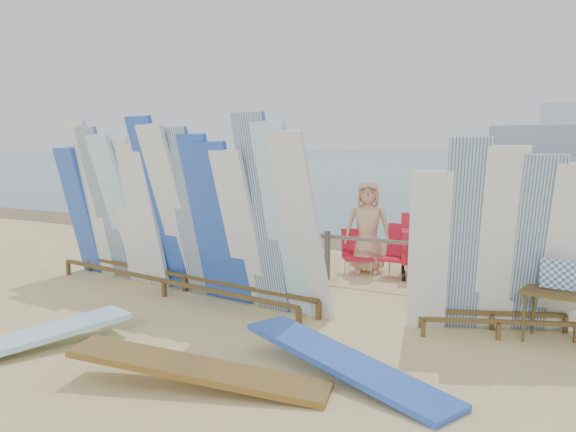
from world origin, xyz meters
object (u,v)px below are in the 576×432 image
Objects in this scene: stroller at (414,253)px; beachgoer_6 at (368,227)px; vendor_table at (556,315)px; beachgoer_5 at (501,224)px; flat_board_b at (18,353)px; side_surfboard_rack at (498,247)px; beach_chair_right at (357,261)px; beachgoer_0 at (167,212)px; beachgoer_8 at (556,236)px; main_surfboard_rack at (174,215)px; flat_board_c at (199,386)px; beach_chair_left at (399,262)px; beachgoer_extra_1 at (167,204)px; beachgoer_3 at (293,218)px; flat_board_d at (345,378)px; beachgoer_7 at (442,228)px; beachgoer_1 at (265,209)px.

beachgoer_6 reaches higher than stroller.
vendor_table is 5.50m from beachgoer_5.
flat_board_b is at bearing -133.91° from stroller.
side_surfboard_rack is 3.04× the size of beach_chair_right.
flat_board_b is 1.69× the size of beachgoer_0.
vendor_table is 4.10m from beachgoer_8.
main_surfboard_rack is 5.44m from beachgoer_0.
flat_board_c is at bearing -104.10° from beachgoer_6.
beachgoer_6 is at bearing 169.32° from beach_chair_left.
beachgoer_0 is (-6.43, 0.89, 0.51)m from beach_chair_left.
beachgoer_extra_1 is at bearing 116.87° from beachgoer_5.
beachgoer_extra_1 is at bearing 129.96° from side_surfboard_rack.
flat_board_b is (-5.44, -3.64, -0.35)m from vendor_table.
vendor_table is at bearing -58.58° from flat_board_c.
side_surfboard_rack is at bearing -142.90° from beachgoer_5.
main_surfboard_rack is at bearing -160.23° from beach_chair_right.
beachgoer_6 reaches higher than vendor_table.
vendor_table is 0.39× the size of flat_board_c.
beach_chair_left is at bearing -134.65° from beachgoer_3.
beachgoer_3 is (-3.19, 1.04, 0.34)m from stroller.
beachgoer_8 is at bearing 7.55° from flat_board_d.
beachgoer_extra_1 is (-10.88, 5.14, 0.44)m from vendor_table.
beach_chair_right is at bearing 37.06° from beachgoer_7.
beachgoer_6 reaches higher than beachgoer_5.
flat_board_d is 5.32m from beach_chair_right.
flat_board_b is 8.42m from beachgoer_1.
flat_board_d is at bearing -55.42° from beachgoer_1.
beach_chair_left is (-0.04, 5.96, 0.29)m from flat_board_c.
beachgoer_5 is (-0.99, 5.27, -0.35)m from side_surfboard_rack.
beachgoer_7 is at bearing 88.21° from flat_board_b.
beachgoer_extra_1 is at bearing 122.55° from beach_chair_right.
vendor_table is 0.65× the size of beachgoer_5.
beachgoer_0 is at bearing 134.86° from side_surfboard_rack.
beach_chair_left reaches higher than beach_chair_right.
beachgoer_5 is at bearing 85.05° from flat_board_b.
beachgoer_3 is (-5.22, 3.84, -0.34)m from side_surfboard_rack.
flat_board_b is at bearing -142.01° from beach_chair_right.
beach_chair_left is 1.16× the size of beach_chair_right.
flat_board_d is 6.64m from beachgoer_7.
beachgoer_0 is at bearing 140.40° from main_surfboard_rack.
beachgoer_0 reaches higher than beach_chair_right.
vendor_table is at bearing -70.84° from beach_chair_right.
beachgoer_6 is at bearing 41.68° from beachgoer_0.
flat_board_c is at bearing -65.28° from beachgoer_1.
stroller is at bearing 54.51° from main_surfboard_rack.
beachgoer_extra_1 is (-10.17, 5.20, -0.36)m from side_surfboard_rack.
stroller is (1.05, 0.22, 0.22)m from beach_chair_right.
beachgoer_8 is at bearing -12.52° from beach_chair_right.
beachgoer_extra_1 reaches higher than flat_board_b.
beachgoer_7 is (3.29, 0.37, -0.04)m from beachgoer_3.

